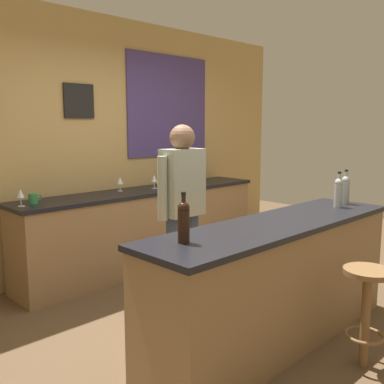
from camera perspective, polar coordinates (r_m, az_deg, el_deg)
name	(u,v)px	position (r m, az deg, el deg)	size (l,w,h in m)	color
ground_plane	(234,324)	(3.75, 5.49, -16.75)	(10.00, 10.00, 0.00)	brown
back_wall	(96,143)	(4.96, -12.42, 6.26)	(6.00, 0.09, 2.80)	tan
bar_counter	(276,282)	(3.35, 10.94, -11.51)	(2.37, 0.60, 0.92)	olive
side_counter	(146,228)	(5.00, -6.03, -4.77)	(3.07, 0.56, 0.90)	olive
bartender	(182,206)	(3.67, -1.25, -1.88)	(0.52, 0.21, 1.62)	#384766
bar_stool	(366,301)	(3.19, 21.87, -13.10)	(0.32, 0.32, 0.68)	brown
wine_bottle_a	(184,220)	(2.58, -1.10, -3.73)	(0.07, 0.07, 0.31)	black
wine_bottle_b	(339,191)	(3.90, 18.63, 0.07)	(0.07, 0.07, 0.31)	#999E99
wine_bottle_c	(346,189)	(4.10, 19.45, 0.42)	(0.07, 0.07, 0.31)	#999E99
wine_glass_a	(21,194)	(4.13, -21.52, -0.27)	(0.07, 0.07, 0.16)	silver
wine_glass_b	(120,181)	(4.81, -9.41, 1.41)	(0.07, 0.07, 0.16)	silver
wine_glass_c	(154,179)	(4.97, -4.98, 1.72)	(0.07, 0.07, 0.16)	silver
wine_glass_d	(183,175)	(5.31, -1.18, 2.20)	(0.07, 0.07, 0.16)	silver
coffee_mug	(33,199)	(4.25, -20.04, -0.81)	(0.13, 0.08, 0.09)	#338C4C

